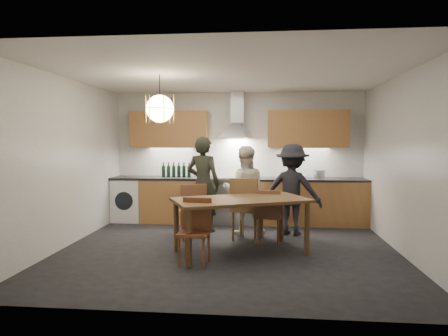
# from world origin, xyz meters

# --- Properties ---
(ground) EXTENTS (5.00, 5.00, 0.00)m
(ground) POSITION_xyz_m (0.00, 0.00, 0.00)
(ground) COLOR black
(ground) RESTS_ON ground
(room_shell) EXTENTS (5.02, 4.52, 2.61)m
(room_shell) POSITION_xyz_m (0.00, 0.00, 1.71)
(room_shell) COLOR white
(room_shell) RESTS_ON ground
(counter_run) EXTENTS (5.00, 0.62, 0.90)m
(counter_run) POSITION_xyz_m (0.02, 1.95, 0.45)
(counter_run) COLOR #BE8449
(counter_run) RESTS_ON ground
(range_stove) EXTENTS (0.90, 0.60, 0.92)m
(range_stove) POSITION_xyz_m (0.00, 1.94, 0.44)
(range_stove) COLOR silver
(range_stove) RESTS_ON ground
(wall_fixtures) EXTENTS (4.30, 0.54, 1.10)m
(wall_fixtures) POSITION_xyz_m (0.00, 2.07, 1.87)
(wall_fixtures) COLOR #BA8247
(wall_fixtures) RESTS_ON ground
(pendant_lamp) EXTENTS (0.43, 0.43, 0.70)m
(pendant_lamp) POSITION_xyz_m (-1.00, -0.10, 2.10)
(pendant_lamp) COLOR black
(pendant_lamp) RESTS_ON ground
(dining_table) EXTENTS (2.12, 1.65, 0.80)m
(dining_table) POSITION_xyz_m (0.19, -0.17, 0.71)
(dining_table) COLOR brown
(dining_table) RESTS_ON ground
(chair_back_left) EXTENTS (0.52, 0.52, 0.94)m
(chair_back_left) POSITION_xyz_m (-0.62, 0.51, 0.54)
(chair_back_left) COLOR brown
(chair_back_left) RESTS_ON ground
(chair_back_mid) EXTENTS (0.58, 0.58, 1.03)m
(chair_back_mid) POSITION_xyz_m (0.24, 0.56, 0.59)
(chair_back_mid) COLOR brown
(chair_back_mid) RESTS_ON ground
(chair_back_right) EXTENTS (0.43, 0.43, 0.86)m
(chair_back_right) POSITION_xyz_m (0.60, 0.45, 0.49)
(chair_back_right) COLOR brown
(chair_back_right) RESTS_ON ground
(chair_front) EXTENTS (0.42, 0.42, 0.87)m
(chair_front) POSITION_xyz_m (-0.37, -0.70, 0.50)
(chair_front) COLOR brown
(chair_front) RESTS_ON ground
(person_left) EXTENTS (0.71, 0.57, 1.71)m
(person_left) POSITION_xyz_m (-0.55, 1.18, 0.85)
(person_left) COLOR black
(person_left) RESTS_ON ground
(person_mid) EXTENTS (0.81, 0.66, 1.54)m
(person_mid) POSITION_xyz_m (0.19, 1.06, 0.77)
(person_mid) COLOR beige
(person_mid) RESTS_ON ground
(person_right) EXTENTS (1.14, 0.86, 1.57)m
(person_right) POSITION_xyz_m (1.02, 1.07, 0.79)
(person_right) COLOR black
(person_right) RESTS_ON ground
(mixing_bowl) EXTENTS (0.35, 0.35, 0.07)m
(mixing_bowl) POSITION_xyz_m (1.19, 1.91, 0.94)
(mixing_bowl) COLOR #BCBDC0
(mixing_bowl) RESTS_ON counter_run
(stock_pot) EXTENTS (0.24, 0.24, 0.15)m
(stock_pot) POSITION_xyz_m (1.60, 1.98, 0.98)
(stock_pot) COLOR #ACACB0
(stock_pot) RESTS_ON counter_run
(wine_bottles) EXTENTS (0.59, 0.07, 0.29)m
(wine_bottles) POSITION_xyz_m (-1.22, 1.95, 1.05)
(wine_bottles) COLOR black
(wine_bottles) RESTS_ON counter_run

